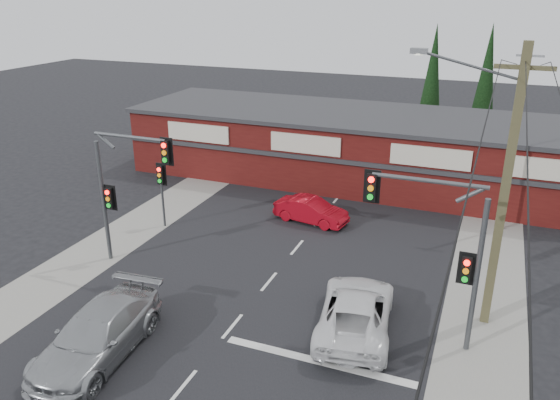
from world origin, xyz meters
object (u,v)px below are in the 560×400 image
at_px(red_sedan, 311,210).
at_px(utility_pole, 502,183).
at_px(silver_suv, 97,335).
at_px(shop_building, 341,144).
at_px(white_suv, 356,311).

height_order(red_sedan, utility_pole, utility_pole).
height_order(silver_suv, shop_building, shop_building).
distance_m(silver_suv, red_sedan, 13.50).
distance_m(red_sedan, shop_building, 7.87).
bearing_deg(white_suv, shop_building, -80.63).
distance_m(white_suv, red_sedan, 9.66).
xyz_separation_m(white_suv, utility_pole, (4.18, 2.23, 4.65)).
xyz_separation_m(silver_suv, red_sedan, (3.02, 13.16, -0.18)).
bearing_deg(silver_suv, red_sedan, 72.74).
height_order(shop_building, utility_pole, utility_pole).
bearing_deg(utility_pole, red_sedan, 144.22).
relative_size(white_suv, shop_building, 0.20).
distance_m(silver_suv, utility_pole, 14.36).
height_order(silver_suv, red_sedan, silver_suv).
height_order(silver_suv, utility_pole, utility_pole).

